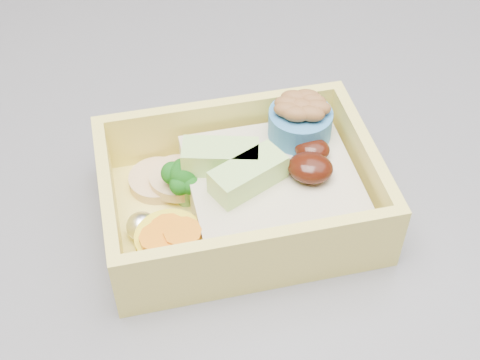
# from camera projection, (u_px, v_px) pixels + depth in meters

# --- Properties ---
(bento_box) EXTENTS (0.22, 0.20, 0.07)m
(bento_box) POSITION_uv_depth(u_px,v_px,m) (248.00, 188.00, 0.46)
(bento_box) COLOR #F6E365
(bento_box) RESTS_ON island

